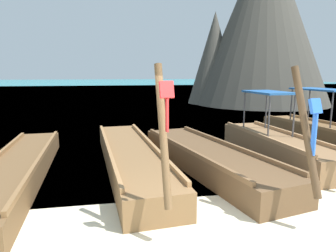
% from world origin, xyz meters
% --- Properties ---
extents(sea_water, '(120.00, 120.00, 0.00)m').
position_xyz_m(sea_water, '(0.00, 62.13, 0.00)').
color(sea_water, teal).
rests_on(sea_water, ground).
extents(longtail_boat_green_ribbon, '(1.51, 7.04, 2.47)m').
position_xyz_m(longtail_boat_green_ribbon, '(-3.67, 3.73, 0.27)').
color(longtail_boat_green_ribbon, brown).
rests_on(longtail_boat_green_ribbon, ground).
extents(longtail_boat_red_ribbon, '(1.87, 7.26, 2.69)m').
position_xyz_m(longtail_boat_red_ribbon, '(-1.00, 4.30, 0.30)').
color(longtail_boat_red_ribbon, brown).
rests_on(longtail_boat_red_ribbon, ground).
extents(longtail_boat_blue_ribbon, '(2.58, 6.46, 2.66)m').
position_xyz_m(longtail_boat_blue_ribbon, '(1.03, 3.82, 0.30)').
color(longtail_boat_blue_ribbon, brown).
rests_on(longtail_boat_blue_ribbon, ground).
extents(longtail_boat_turquoise_ribbon, '(1.42, 5.44, 2.42)m').
position_xyz_m(longtail_boat_turquoise_ribbon, '(3.43, 4.51, 0.38)').
color(longtail_boat_turquoise_ribbon, olive).
rests_on(longtail_boat_turquoise_ribbon, ground).
extents(longtail_boat_orange_ribbon, '(2.01, 7.17, 2.78)m').
position_xyz_m(longtail_boat_orange_ribbon, '(6.14, 5.39, 0.38)').
color(longtail_boat_orange_ribbon, brown).
rests_on(longtail_boat_orange_ribbon, ground).
extents(karst_rock, '(11.28, 10.87, 13.96)m').
position_xyz_m(karst_rock, '(10.40, 19.86, 6.66)').
color(karst_rock, '#47443D').
rests_on(karst_rock, ground).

